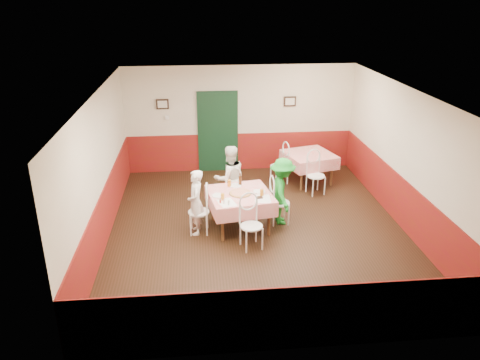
{
  "coord_description": "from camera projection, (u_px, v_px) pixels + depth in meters",
  "views": [
    {
      "loc": [
        -1.17,
        -8.45,
        4.54
      ],
      "look_at": [
        -0.34,
        0.1,
        1.05
      ],
      "focal_mm": 35.0,
      "sensor_mm": 36.0,
      "label": 1
    }
  ],
  "objects": [
    {
      "name": "menu_left",
      "position": [
        227.0,
        203.0,
        8.96
      ],
      "size": [
        0.4,
        0.47,
        0.0
      ],
      "primitive_type": "cube",
      "rotation": [
        0.0,
        0.0,
        0.3
      ],
      "color": "white",
      "rests_on": "main_table"
    },
    {
      "name": "chair_second_a",
      "position": [
        279.0,
        166.0,
        11.72
      ],
      "size": [
        0.52,
        0.52,
        0.9
      ],
      "primitive_type": null,
      "rotation": [
        0.0,
        0.0,
        -1.3
      ],
      "color": "white",
      "rests_on": "ground"
    },
    {
      "name": "back_wall",
      "position": [
        240.0,
        119.0,
        12.31
      ],
      "size": [
        6.0,
        0.1,
        2.8
      ],
      "primitive_type": "cube",
      "color": "beige",
      "rests_on": "ground"
    },
    {
      "name": "glass_a",
      "position": [
        223.0,
        197.0,
        9.06
      ],
      "size": [
        0.08,
        0.08,
        0.14
      ],
      "primitive_type": "cylinder",
      "rotation": [
        0.0,
        0.0,
        0.16
      ],
      "color": "#BF7219",
      "rests_on": "main_table"
    },
    {
      "name": "diner_far",
      "position": [
        230.0,
        178.0,
        10.2
      ],
      "size": [
        0.85,
        0.75,
        1.48
      ],
      "primitive_type": "imported",
      "rotation": [
        0.0,
        0.0,
        3.45
      ],
      "color": "gray",
      "rests_on": "ground"
    },
    {
      "name": "door",
      "position": [
        218.0,
        133.0,
        12.34
      ],
      "size": [
        0.96,
        0.06,
        2.1
      ],
      "primitive_type": "cube",
      "color": "black",
      "rests_on": "ground"
    },
    {
      "name": "chair_second_b",
      "position": [
        316.0,
        176.0,
        11.1
      ],
      "size": [
        0.52,
        0.52,
        0.9
      ],
      "primitive_type": null,
      "rotation": [
        0.0,
        0.0,
        0.27
      ],
      "color": "white",
      "rests_on": "ground"
    },
    {
      "name": "shaker_a",
      "position": [
        224.0,
        202.0,
        8.91
      ],
      "size": [
        0.04,
        0.04,
        0.09
      ],
      "primitive_type": "cylinder",
      "rotation": [
        0.0,
        0.0,
        0.16
      ],
      "color": "silver",
      "rests_on": "main_table"
    },
    {
      "name": "diner_right",
      "position": [
        282.0,
        191.0,
        9.61
      ],
      "size": [
        0.54,
        0.92,
        1.41
      ],
      "primitive_type": "imported",
      "rotation": [
        0.0,
        0.0,
        1.55
      ],
      "color": "gray",
      "rests_on": "ground"
    },
    {
      "name": "floor",
      "position": [
        257.0,
        228.0,
        9.61
      ],
      "size": [
        7.0,
        7.0,
        0.0
      ],
      "primitive_type": "plane",
      "color": "black",
      "rests_on": "ground"
    },
    {
      "name": "shaker_b",
      "position": [
        229.0,
        203.0,
        8.85
      ],
      "size": [
        0.04,
        0.04,
        0.09
      ],
      "primitive_type": "cylinder",
      "rotation": [
        0.0,
        0.0,
        0.16
      ],
      "color": "silver",
      "rests_on": "main_table"
    },
    {
      "name": "wallet",
      "position": [
        260.0,
        197.0,
        9.17
      ],
      "size": [
        0.12,
        0.11,
        0.02
      ],
      "primitive_type": "cube",
      "rotation": [
        0.0,
        0.0,
        0.16
      ],
      "color": "black",
      "rests_on": "main_table"
    },
    {
      "name": "glass_b",
      "position": [
        262.0,
        193.0,
        9.25
      ],
      "size": [
        0.08,
        0.08,
        0.13
      ],
      "primitive_type": "cylinder",
      "rotation": [
        0.0,
        0.0,
        0.16
      ],
      "color": "#BF7219",
      "rests_on": "main_table"
    },
    {
      "name": "pizza",
      "position": [
        240.0,
        193.0,
        9.36
      ],
      "size": [
        0.49,
        0.49,
        0.03
      ],
      "primitive_type": "cylinder",
      "rotation": [
        0.0,
        0.0,
        0.16
      ],
      "color": "#B74723",
      "rests_on": "main_table"
    },
    {
      "name": "chair_near",
      "position": [
        251.0,
        226.0,
        8.74
      ],
      "size": [
        0.51,
        0.51,
        0.9
      ],
      "primitive_type": null,
      "rotation": [
        0.0,
        0.0,
        0.25
      ],
      "color": "white",
      "rests_on": "ground"
    },
    {
      "name": "chair_far",
      "position": [
        230.0,
        191.0,
        10.26
      ],
      "size": [
        0.53,
        0.53,
        0.9
      ],
      "primitive_type": null,
      "rotation": [
        0.0,
        0.0,
        3.48
      ],
      "color": "white",
      "rests_on": "ground"
    },
    {
      "name": "beer_bottle",
      "position": [
        240.0,
        180.0,
        9.75
      ],
      "size": [
        0.07,
        0.07,
        0.23
      ],
      "primitive_type": "cylinder",
      "rotation": [
        0.0,
        0.0,
        0.16
      ],
      "color": "#381C0A",
      "rests_on": "main_table"
    },
    {
      "name": "right_wall",
      "position": [
        406.0,
        160.0,
        9.35
      ],
      "size": [
        0.1,
        7.0,
        2.8
      ],
      "primitive_type": "cube",
      "color": "beige",
      "rests_on": "ground"
    },
    {
      "name": "second_table",
      "position": [
        308.0,
        168.0,
        11.82
      ],
      "size": [
        1.38,
        1.38,
        0.77
      ],
      "primitive_type": "cube",
      "rotation": [
        0.0,
        0.0,
        0.27
      ],
      "color": "red",
      "rests_on": "ground"
    },
    {
      "name": "picture_left",
      "position": [
        162.0,
        104.0,
        11.91
      ],
      "size": [
        0.32,
        0.03,
        0.26
      ],
      "primitive_type": "cube",
      "color": "black",
      "rests_on": "back_wall"
    },
    {
      "name": "plate_left",
      "position": [
        218.0,
        195.0,
        9.27
      ],
      "size": [
        0.29,
        0.29,
        0.01
      ],
      "primitive_type": "cylinder",
      "rotation": [
        0.0,
        0.0,
        0.16
      ],
      "color": "white",
      "rests_on": "main_table"
    },
    {
      "name": "diner_left",
      "position": [
        196.0,
        202.0,
        9.21
      ],
      "size": [
        0.32,
        0.49,
        1.33
      ],
      "primitive_type": "imported",
      "rotation": [
        0.0,
        0.0,
        -1.58
      ],
      "color": "gray",
      "rests_on": "ground"
    },
    {
      "name": "plate_far",
      "position": [
        235.0,
        185.0,
        9.74
      ],
      "size": [
        0.29,
        0.29,
        0.01
      ],
      "primitive_type": "cylinder",
      "rotation": [
        0.0,
        0.0,
        0.16
      ],
      "color": "white",
      "rests_on": "main_table"
    },
    {
      "name": "plate_right",
      "position": [
        259.0,
        192.0,
        9.45
      ],
      "size": [
        0.29,
        0.29,
        0.01
      ],
      "primitive_type": "cylinder",
      "rotation": [
        0.0,
        0.0,
        0.16
      ],
      "color": "white",
      "rests_on": "main_table"
    },
    {
      "name": "front_wall",
      "position": [
        295.0,
        261.0,
        5.85
      ],
      "size": [
        6.0,
        0.1,
        2.8
      ],
      "primitive_type": "cube",
      "color": "beige",
      "rests_on": "ground"
    },
    {
      "name": "wainscot_right",
      "position": [
        400.0,
        200.0,
        9.69
      ],
      "size": [
        0.03,
        7.0,
        1.0
      ],
      "primitive_type": "cube",
      "color": "maroon",
      "rests_on": "ground"
    },
    {
      "name": "thermostat",
      "position": [
        167.0,
        117.0,
        12.05
      ],
      "size": [
        0.1,
        0.03,
        0.1
      ],
      "primitive_type": "cube",
      "color": "white",
      "rests_on": "back_wall"
    },
    {
      "name": "shaker_c",
      "position": [
        220.0,
        201.0,
        8.93
      ],
      "size": [
        0.04,
        0.04,
        0.09
      ],
      "primitive_type": "cylinder",
      "rotation": [
        0.0,
        0.0,
        0.16
      ],
      "color": "#B23319",
      "rests_on": "main_table"
    },
    {
      "name": "picture_right",
      "position": [
        290.0,
        101.0,
        12.21
      ],
      "size": [
        0.32,
        0.03,
        0.26
      ],
      "primitive_type": "cube",
      "color": "black",
      "rests_on": "back_wall"
    },
    {
      "name": "ceiling",
      "position": [
        259.0,
        93.0,
        8.55
      ],
      "size": [
        7.0,
        7.0,
        0.0
      ],
      "primitive_type": "plane",
      "color": "white",
      "rests_on": "back_wall"
    },
    {
      "name": "glass_c",
      "position": [
        229.0,
        183.0,
        9.7
      ],
      "size": [
        0.09,
        0.09,
        0.14
      ],
      "primitive_type": "cylinder",
      "rotation": [
        0.0,
        0.0,
        0.16
      ],
      "color": "#BF7219",
      "rests_on": "main_table"
    },
    {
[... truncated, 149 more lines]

